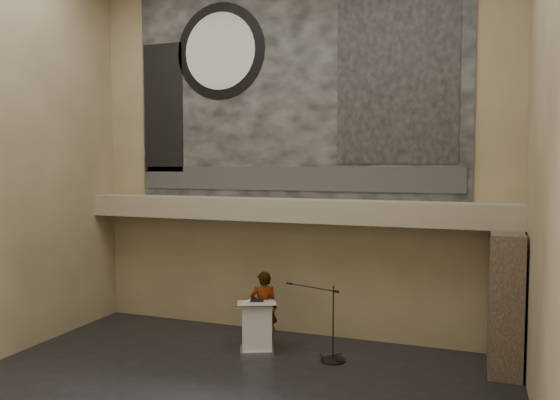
% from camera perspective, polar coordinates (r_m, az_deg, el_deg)
% --- Properties ---
extents(floor, '(10.00, 10.00, 0.00)m').
position_cam_1_polar(floor, '(9.90, -6.79, -20.03)').
color(floor, black).
rests_on(floor, ground).
extents(wall_back, '(10.00, 0.02, 8.50)m').
position_cam_1_polar(wall_back, '(12.75, 1.24, 4.94)').
color(wall_back, '#7B6A4E').
rests_on(wall_back, floor).
extents(wall_front, '(10.00, 0.02, 8.50)m').
position_cam_1_polar(wall_front, '(5.80, -25.40, 5.94)').
color(wall_front, '#7B6A4E').
rests_on(wall_front, floor).
extents(wall_right, '(0.02, 8.00, 8.50)m').
position_cam_1_polar(wall_right, '(8.12, 26.41, 5.19)').
color(wall_right, '#7B6A4E').
rests_on(wall_right, floor).
extents(soffit, '(10.00, 0.80, 0.50)m').
position_cam_1_polar(soffit, '(12.42, 0.63, -1.04)').
color(soffit, gray).
rests_on(soffit, wall_back).
extents(sprinkler_left, '(0.04, 0.04, 0.06)m').
position_cam_1_polar(sprinkler_left, '(13.02, -6.10, -2.07)').
color(sprinkler_left, '#B2893D').
rests_on(sprinkler_left, soffit).
extents(sprinkler_right, '(0.04, 0.04, 0.06)m').
position_cam_1_polar(sprinkler_right, '(11.90, 9.22, -2.65)').
color(sprinkler_right, '#B2893D').
rests_on(sprinkler_right, soffit).
extents(banner, '(8.00, 0.05, 5.00)m').
position_cam_1_polar(banner, '(12.84, 1.20, 11.42)').
color(banner, black).
rests_on(banner, wall_back).
extents(banner_text_strip, '(7.76, 0.02, 0.55)m').
position_cam_1_polar(banner_text_strip, '(12.69, 1.13, 2.23)').
color(banner_text_strip, '#2D2D2D').
rests_on(banner_text_strip, banner).
extents(banner_clock_rim, '(2.30, 0.02, 2.30)m').
position_cam_1_polar(banner_clock_rim, '(13.65, -6.28, 15.20)').
color(banner_clock_rim, black).
rests_on(banner_clock_rim, banner).
extents(banner_clock_face, '(1.84, 0.02, 1.84)m').
position_cam_1_polar(banner_clock_face, '(13.63, -6.31, 15.21)').
color(banner_clock_face, silver).
rests_on(banner_clock_face, banner).
extents(banner_building_print, '(2.60, 0.02, 3.60)m').
position_cam_1_polar(banner_building_print, '(12.25, 12.07, 12.18)').
color(banner_building_print, black).
rests_on(banner_building_print, banner).
extents(banner_brick_print, '(1.10, 0.02, 3.20)m').
position_cam_1_polar(banner_brick_print, '(14.23, -12.10, 9.38)').
color(banner_brick_print, black).
rests_on(banner_brick_print, banner).
extents(stone_pier, '(0.60, 1.40, 2.70)m').
position_cam_1_polar(stone_pier, '(11.54, 22.49, -9.75)').
color(stone_pier, '#3F3227').
rests_on(stone_pier, floor).
extents(lectern, '(0.95, 0.84, 1.14)m').
position_cam_1_polar(lectern, '(11.86, -2.44, -13.08)').
color(lectern, silver).
rests_on(lectern, floor).
extents(binder, '(0.33, 0.29, 0.04)m').
position_cam_1_polar(binder, '(11.66, -2.44, -10.50)').
color(binder, black).
rests_on(binder, lectern).
extents(papers, '(0.27, 0.32, 0.00)m').
position_cam_1_polar(papers, '(11.71, -3.17, -10.52)').
color(papers, silver).
rests_on(papers, lectern).
extents(speaker_person, '(0.70, 0.58, 1.65)m').
position_cam_1_polar(speaker_person, '(12.21, -1.70, -11.25)').
color(speaker_person, silver).
rests_on(speaker_person, floor).
extents(mic_stand, '(1.38, 0.64, 1.54)m').
position_cam_1_polar(mic_stand, '(11.55, 5.38, -15.28)').
color(mic_stand, black).
rests_on(mic_stand, floor).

